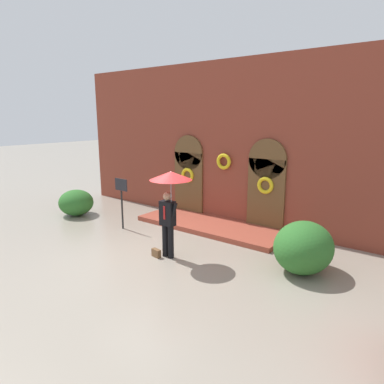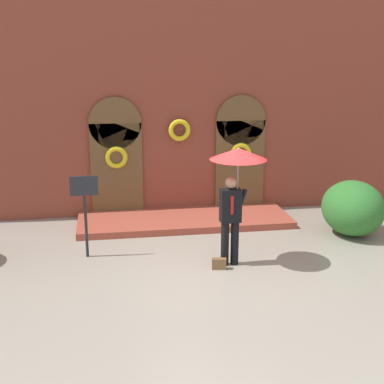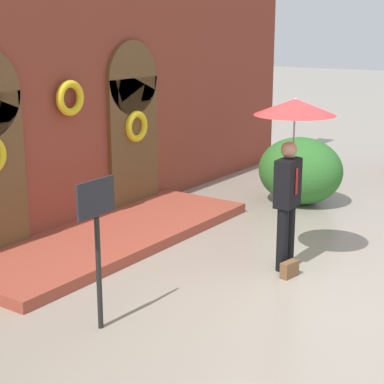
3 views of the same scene
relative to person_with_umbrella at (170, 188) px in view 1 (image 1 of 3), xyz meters
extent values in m
plane|color=gray|center=(-0.60, -0.30, -1.91)|extent=(80.00, 80.00, 0.00)
cube|color=brown|center=(-0.60, 3.90, 0.89)|extent=(14.00, 0.50, 5.60)
cube|color=brown|center=(-2.20, 3.61, -0.71)|extent=(1.30, 0.08, 2.40)
cylinder|color=brown|center=(-2.20, 3.61, 0.49)|extent=(1.30, 0.08, 1.30)
cube|color=brown|center=(1.00, 3.61, -0.71)|extent=(1.30, 0.08, 2.40)
cylinder|color=brown|center=(1.00, 3.61, 0.49)|extent=(1.30, 0.08, 1.30)
torus|color=yellow|center=(-2.20, 3.54, -0.36)|extent=(0.56, 0.12, 0.56)
torus|color=yellow|center=(1.00, 3.54, -0.36)|extent=(0.56, 0.12, 0.56)
torus|color=yellow|center=(-0.60, 3.54, 0.29)|extent=(0.56, 0.12, 0.56)
cube|color=#98402E|center=(-0.60, 2.75, -1.83)|extent=(5.20, 1.80, 0.16)
cylinder|color=black|center=(-0.20, 0.00, -1.46)|extent=(0.16, 0.16, 0.90)
cylinder|color=black|center=(0.00, 0.00, -1.46)|extent=(0.16, 0.16, 0.90)
cube|color=black|center=(-0.10, 0.00, -0.68)|extent=(0.41, 0.25, 0.66)
cube|color=#A51919|center=(-0.10, -0.13, -0.64)|extent=(0.06, 0.01, 0.36)
sphere|color=#A87A5B|center=(-0.10, 0.00, -0.22)|extent=(0.22, 0.22, 0.22)
cylinder|color=black|center=(0.12, 0.00, -0.58)|extent=(0.22, 0.09, 0.46)
cylinder|color=gray|center=(0.03, 0.00, -0.26)|extent=(0.02, 0.02, 0.98)
cone|color=red|center=(0.03, 0.00, 0.34)|extent=(1.10, 1.10, 0.22)
cone|color=white|center=(0.03, 0.00, 0.35)|extent=(0.61, 0.60, 0.20)
cube|color=brown|center=(-0.35, -0.20, -1.80)|extent=(0.30, 0.17, 0.22)
cylinder|color=black|center=(-2.92, 0.88, -1.26)|extent=(0.06, 0.06, 1.30)
cube|color=#232328|center=(-2.92, 0.88, -0.39)|extent=(0.56, 0.03, 0.40)
ellipsoid|color=#2D6B28|center=(-5.59, 0.90, -1.42)|extent=(1.31, 1.29, 0.99)
ellipsoid|color=#2D6B28|center=(3.11, 1.31, -1.28)|extent=(1.39, 1.62, 1.27)
camera|label=1|loc=(5.69, -6.51, 1.81)|focal=32.00mm
camera|label=2|loc=(-2.45, -9.72, 2.28)|focal=50.00mm
camera|label=3|loc=(-7.77, -3.72, 1.41)|focal=60.00mm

